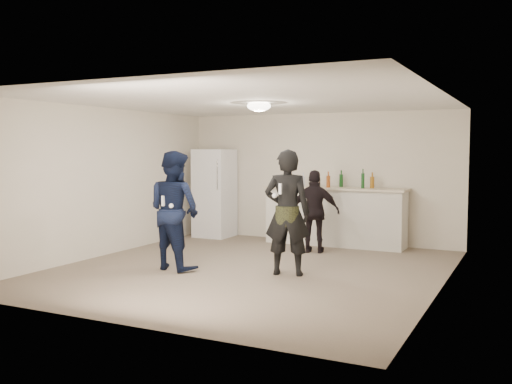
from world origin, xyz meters
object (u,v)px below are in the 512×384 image
at_px(counter, 335,217).
at_px(spectator, 315,212).
at_px(man, 174,210).
at_px(shaker, 319,182).
at_px(woman, 287,212).
at_px(fridge, 215,193).

bearing_deg(counter, spectator, -93.82).
bearing_deg(counter, man, -115.22).
relative_size(counter, shaker, 15.29).
height_order(counter, spectator, spectator).
bearing_deg(woman, shaker, -93.04).
relative_size(shaker, man, 0.10).
distance_m(fridge, man, 3.25).
relative_size(shaker, woman, 0.09).
relative_size(counter, woman, 1.45).
xyz_separation_m(fridge, spectator, (2.51, -0.84, -0.18)).
xyz_separation_m(fridge, man, (1.09, -3.06, -0.01)).
bearing_deg(shaker, woman, -79.29).
relative_size(counter, fridge, 1.44).
bearing_deg(spectator, man, 45.08).
bearing_deg(man, fridge, -58.06).
bearing_deg(fridge, woman, -44.18).
bearing_deg(man, woman, -155.23).
bearing_deg(shaker, counter, 9.85).
bearing_deg(woman, counter, -99.60).
bearing_deg(shaker, fridge, -179.60).
bearing_deg(fridge, counter, 1.56).
bearing_deg(counter, woman, -85.85).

